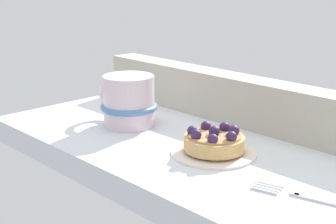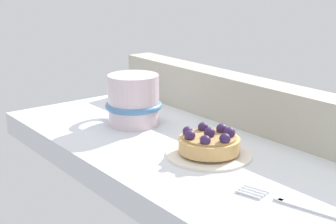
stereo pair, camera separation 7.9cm
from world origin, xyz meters
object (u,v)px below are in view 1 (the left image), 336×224
object	(u,v)px
dessert_plate	(214,152)
raspberry_tart	(214,140)
coffee_mug	(128,101)
dessert_fork	(323,200)

from	to	relation	value
dessert_plate	raspberry_tart	distance (cm)	1.79
coffee_mug	dessert_fork	bearing A→B (deg)	-3.87
dessert_fork	coffee_mug	bearing A→B (deg)	176.13
raspberry_tart	dessert_fork	world-z (taller)	raspberry_tart
coffee_mug	dessert_fork	size ratio (longest dim) A/B	0.75
dessert_plate	raspberry_tart	size ratio (longest dim) A/B	1.41
dessert_fork	raspberry_tart	bearing A→B (deg)	172.19
dessert_plate	dessert_fork	xyz separation A→B (cm)	(19.36, -2.66, -0.07)
dessert_plate	dessert_fork	world-z (taller)	dessert_plate
raspberry_tart	coffee_mug	bearing A→B (deg)	179.99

